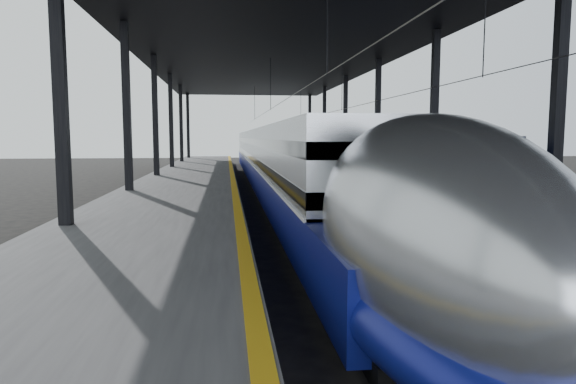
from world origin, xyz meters
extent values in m
plane|color=black|center=(0.00, 0.00, 0.00)|extent=(160.00, 160.00, 0.00)
cube|color=#4C4C4F|center=(-3.50, 20.00, 0.50)|extent=(6.00, 80.00, 1.00)
cube|color=gold|center=(-0.70, 20.00, 1.00)|extent=(0.30, 80.00, 0.01)
cube|color=slate|center=(1.28, 20.00, 0.08)|extent=(0.08, 80.00, 0.16)
cube|color=slate|center=(2.72, 20.00, 0.08)|extent=(0.08, 80.00, 0.16)
cube|color=slate|center=(6.28, 20.00, 0.08)|extent=(0.08, 80.00, 0.16)
cube|color=slate|center=(7.72, 20.00, 0.08)|extent=(0.08, 80.00, 0.16)
cube|color=black|center=(-5.80, 5.00, 4.50)|extent=(0.35, 0.35, 9.00)
cube|color=black|center=(9.60, 5.00, 4.50)|extent=(0.35, 0.35, 9.00)
cube|color=black|center=(-5.80, 15.00, 4.50)|extent=(0.35, 0.35, 9.00)
cube|color=black|center=(9.60, 15.00, 4.50)|extent=(0.35, 0.35, 9.00)
cube|color=black|center=(-5.80, 25.00, 4.50)|extent=(0.35, 0.35, 9.00)
cube|color=black|center=(9.60, 25.00, 4.50)|extent=(0.35, 0.35, 9.00)
cube|color=black|center=(-5.80, 35.00, 4.50)|extent=(0.35, 0.35, 9.00)
cube|color=black|center=(9.60, 35.00, 4.50)|extent=(0.35, 0.35, 9.00)
cube|color=black|center=(-5.80, 45.00, 4.50)|extent=(0.35, 0.35, 9.00)
cube|color=black|center=(9.60, 45.00, 4.50)|extent=(0.35, 0.35, 9.00)
cube|color=black|center=(-5.80, 55.00, 4.50)|extent=(0.35, 0.35, 9.00)
cube|color=black|center=(9.60, 55.00, 4.50)|extent=(0.35, 0.35, 9.00)
cube|color=black|center=(1.90, 20.00, 9.25)|extent=(18.00, 75.00, 0.45)
cylinder|color=slate|center=(2.00, 20.00, 5.50)|extent=(0.03, 74.00, 0.03)
cylinder|color=slate|center=(7.00, 20.00, 5.50)|extent=(0.03, 74.00, 0.03)
cube|color=#A9ACB0|center=(2.00, 28.70, 2.18)|extent=(2.75, 57.00, 3.80)
cube|color=navy|center=(2.00, 27.20, 1.00)|extent=(2.83, 62.00, 1.47)
cube|color=silver|center=(2.00, 28.70, 1.76)|extent=(2.85, 57.00, 0.09)
cube|color=black|center=(2.00, 28.70, 3.28)|extent=(2.79, 57.00, 0.40)
cube|color=black|center=(2.00, 28.70, 2.18)|extent=(2.79, 57.00, 0.40)
ellipsoid|color=#A9ACB0|center=(2.00, -2.80, 2.04)|extent=(2.75, 8.40, 3.80)
ellipsoid|color=navy|center=(2.00, -2.80, 0.95)|extent=(2.83, 8.40, 1.61)
ellipsoid|color=black|center=(2.00, -5.40, 2.80)|extent=(1.42, 2.20, 0.85)
cube|color=black|center=(2.00, -2.80, 0.20)|extent=(2.09, 2.60, 0.40)
cube|color=black|center=(2.00, 19.20, 0.20)|extent=(2.09, 2.60, 0.40)
cube|color=navy|center=(7.00, 13.58, 1.84)|extent=(2.58, 18.00, 3.50)
cube|color=gray|center=(7.00, 5.18, 1.84)|extent=(2.62, 1.20, 3.54)
cube|color=black|center=(7.00, 4.56, 2.62)|extent=(1.56, 0.06, 0.78)
cube|color=#AF0D29|center=(7.00, 4.56, 1.43)|extent=(1.10, 0.06, 0.51)
cube|color=gray|center=(7.00, 32.58, 1.84)|extent=(2.58, 18.00, 3.50)
cube|color=gray|center=(7.00, 51.58, 1.84)|extent=(2.58, 18.00, 3.50)
cube|color=black|center=(7.00, 7.58, 0.18)|extent=(2.02, 2.40, 0.36)
cube|color=black|center=(7.00, 29.58, 0.18)|extent=(2.02, 2.40, 0.36)
camera|label=1|loc=(-1.07, -10.63, 3.57)|focal=32.00mm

